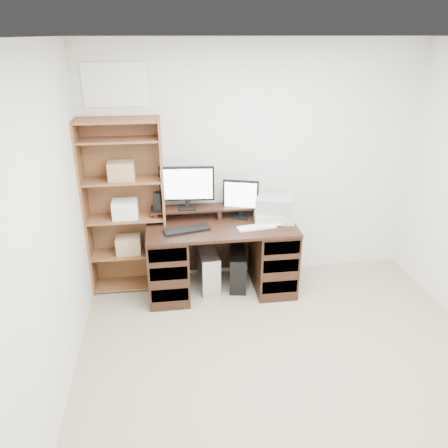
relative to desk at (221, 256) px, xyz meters
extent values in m
cube|color=tan|center=(0.40, -1.64, -0.40)|extent=(3.50, 4.00, 0.02)
cube|color=white|center=(0.40, -1.64, 2.12)|extent=(3.50, 4.00, 0.02)
cube|color=silver|center=(0.40, 0.37, 0.86)|extent=(3.50, 0.02, 2.50)
cube|color=silver|center=(-1.36, -1.64, 0.86)|extent=(0.02, 4.00, 2.50)
cube|color=white|center=(-0.95, 0.35, 1.69)|extent=(0.60, 0.01, 0.40)
cube|color=black|center=(0.00, -0.01, 0.35)|extent=(1.50, 0.70, 0.03)
cube|color=black|center=(-0.55, -0.01, -0.03)|extent=(0.40, 0.66, 0.72)
cube|color=black|center=(0.55, -0.01, -0.03)|extent=(0.40, 0.66, 0.72)
cube|color=black|center=(0.00, 0.32, 0.01)|extent=(1.48, 0.02, 0.65)
cube|color=black|center=(-0.55, -0.34, -0.21)|extent=(0.36, 0.01, 0.14)
cube|color=black|center=(-0.55, -0.34, 0.03)|extent=(0.36, 0.01, 0.14)
cube|color=black|center=(-0.55, -0.34, 0.23)|extent=(0.36, 0.01, 0.14)
cube|color=black|center=(0.55, -0.34, -0.21)|extent=(0.36, 0.01, 0.14)
cube|color=black|center=(0.55, -0.34, 0.03)|extent=(0.36, 0.01, 0.14)
cube|color=black|center=(0.55, -0.34, 0.23)|extent=(0.36, 0.01, 0.14)
cube|color=black|center=(-0.65, 0.21, 0.41)|extent=(0.04, 0.20, 0.10)
cube|color=black|center=(0.00, 0.21, 0.41)|extent=(0.04, 0.20, 0.10)
cube|color=black|center=(0.65, 0.21, 0.41)|extent=(0.04, 0.20, 0.10)
cube|color=black|center=(0.00, 0.21, 0.47)|extent=(1.40, 0.22, 0.02)
cube|color=black|center=(-0.32, 0.18, 0.49)|extent=(0.19, 0.16, 0.02)
cube|color=black|center=(-0.32, 0.20, 0.55)|extent=(0.05, 0.03, 0.10)
cube|color=black|center=(-0.32, 0.20, 0.74)|extent=(0.56, 0.09, 0.35)
cube|color=white|center=(-0.32, 0.19, 0.74)|extent=(0.51, 0.05, 0.31)
cube|color=black|center=(0.22, 0.15, 0.37)|extent=(0.21, 0.18, 0.02)
cube|color=black|center=(0.23, 0.17, 0.42)|extent=(0.05, 0.04, 0.10)
cube|color=black|center=(0.23, 0.17, 0.60)|extent=(0.36, 0.14, 0.32)
cube|color=white|center=(0.22, 0.16, 0.60)|extent=(0.31, 0.10, 0.28)
cube|color=black|center=(-0.61, 0.17, 0.58)|extent=(0.10, 0.10, 0.20)
cube|color=black|center=(-0.35, -0.10, 0.37)|extent=(0.47, 0.25, 0.02)
cube|color=white|center=(0.34, -0.13, 0.37)|extent=(0.40, 0.17, 0.02)
ellipsoid|color=white|center=(0.56, -0.11, 0.38)|extent=(0.10, 0.09, 0.03)
cube|color=beige|center=(0.55, 0.04, 0.41)|extent=(0.43, 0.35, 0.10)
cube|color=#93999D|center=(0.55, 0.04, 0.54)|extent=(0.42, 0.35, 0.16)
cube|color=silver|center=(-0.13, 0.04, -0.18)|extent=(0.22, 0.44, 0.42)
cube|color=black|center=(0.18, 0.03, -0.19)|extent=(0.23, 0.42, 0.40)
cube|color=#19FF33|center=(0.15, -0.16, -0.11)|extent=(0.01, 0.01, 0.01)
cube|color=brown|center=(-1.34, 0.19, 0.51)|extent=(0.02, 0.30, 1.80)
cube|color=brown|center=(-0.56, 0.19, 0.51)|extent=(0.02, 0.30, 1.80)
cube|color=brown|center=(-0.95, 0.33, 0.51)|extent=(0.80, 0.01, 1.80)
cube|color=brown|center=(-0.95, 0.19, -0.36)|extent=(0.75, 0.28, 0.02)
cube|color=brown|center=(-0.95, 0.19, 0.01)|extent=(0.75, 0.28, 0.02)
cube|color=brown|center=(-0.95, 0.19, 0.41)|extent=(0.75, 0.28, 0.02)
cube|color=brown|center=(-0.95, 0.19, 0.81)|extent=(0.75, 0.28, 0.02)
cube|color=brown|center=(-0.95, 0.19, 1.21)|extent=(0.75, 0.28, 0.02)
cube|color=brown|center=(-0.95, 0.19, 1.39)|extent=(0.75, 0.28, 0.02)
cube|color=#A07F54|center=(-0.95, 0.19, 0.11)|extent=(0.25, 0.20, 0.18)
cube|color=white|center=(-0.95, 0.19, 0.51)|extent=(0.25, 0.20, 0.18)
cube|color=#A07F54|center=(-0.95, 0.19, 0.91)|extent=(0.25, 0.20, 0.18)
camera|label=1|loc=(-0.53, -4.00, 2.13)|focal=35.00mm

